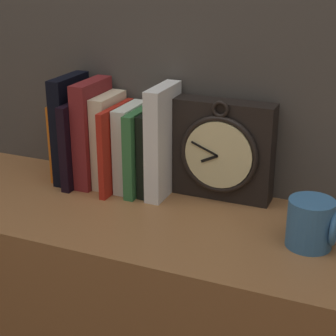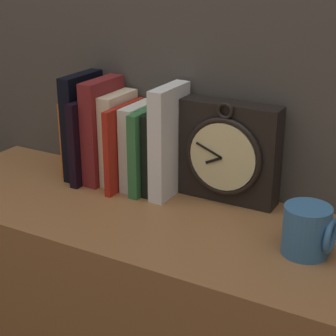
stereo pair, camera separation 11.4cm
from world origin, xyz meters
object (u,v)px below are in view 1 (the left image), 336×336
Objects in this scene: book_slot0_orange at (65,139)px; book_slot1_black at (71,129)px; book_slot3_maroon at (93,133)px; book_slot2_black at (80,142)px; book_slot6_white at (131,147)px; book_slot8_black at (152,152)px; book_slot4_cream at (109,140)px; book_slot9_white at (163,142)px; clock at (223,151)px; book_slot7_green at (140,151)px; book_slot5_red at (117,148)px; mug at (312,223)px.

book_slot1_black reaches higher than book_slot0_orange.
book_slot2_black is at bearing -161.51° from book_slot3_maroon.
book_slot6_white is at bearing 2.11° from book_slot1_black.
book_slot1_black reaches higher than book_slot8_black.
book_slot0_orange is 0.87× the size of book_slot4_cream.
book_slot0_orange is at bearing 178.33° from book_slot9_white.
clock is at bearing 7.39° from book_slot2_black.
book_slot3_maroon is 1.29× the size of book_slot8_black.
book_slot4_cream is 0.86× the size of book_slot9_white.
book_slot1_black is at bearing -17.74° from book_slot0_orange.
book_slot4_cream is 0.14m from book_slot9_white.
book_slot7_green is at bearing -0.79° from book_slot1_black.
book_slot0_orange is 0.04m from book_slot1_black.
book_slot2_black reaches higher than book_slot6_white.
book_slot3_maroon is at bearing 170.75° from book_slot5_red.
book_slot8_black is (0.03, 0.01, -0.00)m from book_slot7_green.
book_slot5_red is at bearing -5.10° from book_slot1_black.
book_slot5_red is 2.11× the size of mug.
book_slot3_maroon is at bearing -169.21° from book_slot4_cream.
book_slot3_maroon is at bearing 18.49° from book_slot2_black.
book_slot2_black is 0.07m from book_slot4_cream.
book_slot5_red is at bearing -0.47° from book_slot2_black.
book_slot9_white reaches higher than book_slot7_green.
book_slot1_black is at bearing 179.21° from book_slot7_green.
book_slot4_cream reaches higher than book_slot0_orange.
book_slot4_cream reaches higher than book_slot8_black.
book_slot1_black is 0.16m from book_slot6_white.
book_slot6_white is at bearing -172.63° from clock.
book_slot9_white is at bearing 0.11° from book_slot1_black.
book_slot8_black is at bearing 12.14° from book_slot5_red.
book_slot3_maroon reaches higher than book_slot2_black.
book_slot4_cream reaches higher than book_slot2_black.
book_slot4_cream reaches higher than book_slot6_white.
book_slot5_red is (0.13, -0.01, -0.03)m from book_slot1_black.
mug is (0.50, -0.12, -0.06)m from book_slot4_cream.
book_slot6_white is at bearing -179.59° from book_slot8_black.
book_slot9_white is (0.27, -0.01, 0.03)m from book_slot0_orange.
book_slot8_black is (-0.16, -0.03, -0.02)m from clock.
book_slot1_black is at bearing -177.89° from book_slot6_white.
book_slot5_red is 0.12m from book_slot9_white.
book_slot6_white is 1.03× the size of book_slot8_black.
book_slot0_orange is 0.98× the size of book_slot8_black.
book_slot3_maroon reaches higher than book_slot6_white.
book_slot3_maroon is 0.98× the size of book_slot9_white.
mug is (0.41, -0.11, -0.05)m from book_slot7_green.
book_slot0_orange is 0.94× the size of book_slot5_red.
mug is at bearing -15.27° from book_slot7_green.
book_slot4_cream is 1.09× the size of book_slot6_white.
mug is (0.54, -0.11, -0.08)m from book_slot3_maroon.
book_slot7_green is 0.43m from mug.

